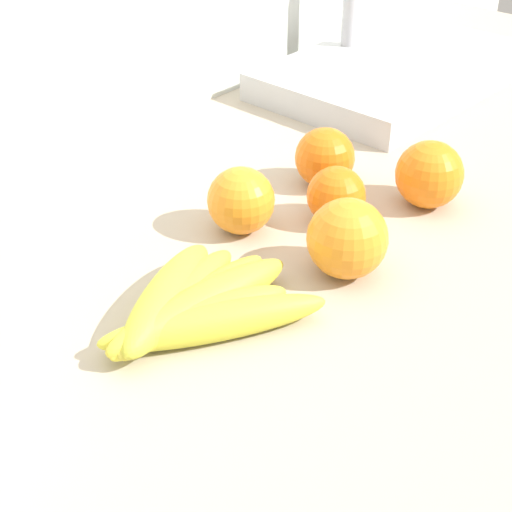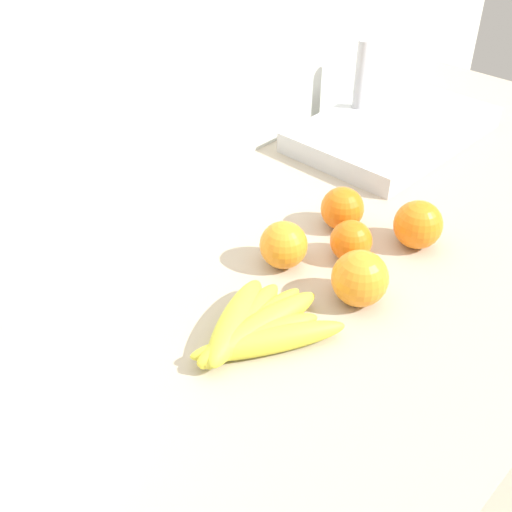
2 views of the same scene
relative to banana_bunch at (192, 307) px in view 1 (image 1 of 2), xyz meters
name	(u,v)px [view 1 (image 1 of 2)]	position (x,y,z in m)	size (l,w,h in m)	color
counter	(317,495)	(0.23, 0.02, -0.47)	(1.72, 0.70, 0.91)	#ADA08C
wall_back	(131,279)	(0.23, 0.40, -0.28)	(2.12, 0.06, 1.30)	silver
banana_bunch	(192,307)	(0.00, 0.00, 0.00)	(0.21, 0.18, 0.04)	gold
orange_right	(241,201)	(0.15, 0.08, 0.02)	(0.07, 0.07, 0.07)	orange
orange_front	(347,239)	(0.16, -0.05, 0.02)	(0.08, 0.08, 0.08)	orange
orange_center	(429,174)	(0.33, -0.04, 0.02)	(0.08, 0.08, 0.08)	orange
orange_back_right	(325,158)	(0.29, 0.08, 0.02)	(0.07, 0.07, 0.07)	orange
orange_back_left	(335,195)	(0.23, 0.02, 0.01)	(0.06, 0.06, 0.06)	orange
sink_basin	(395,70)	(0.62, 0.20, 0.00)	(0.42, 0.26, 0.18)	#B7BABF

